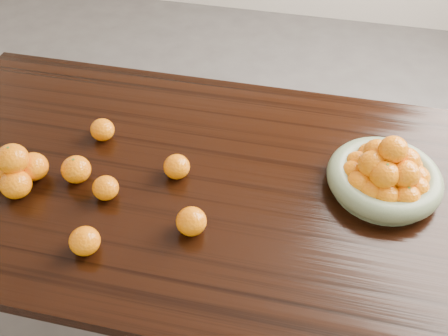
% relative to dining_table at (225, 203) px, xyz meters
% --- Properties ---
extents(ground, '(5.00, 5.00, 0.00)m').
position_rel_dining_table_xyz_m(ground, '(0.00, 0.00, -0.66)').
color(ground, '#5A5755').
rests_on(ground, ground).
extents(dining_table, '(2.00, 1.00, 0.75)m').
position_rel_dining_table_xyz_m(dining_table, '(0.00, 0.00, 0.00)').
color(dining_table, black).
rests_on(dining_table, ground).
extents(fruit_bowl, '(0.32, 0.32, 0.18)m').
position_rel_dining_table_xyz_m(fruit_bowl, '(0.44, 0.08, 0.14)').
color(fruit_bowl, gray).
rests_on(fruit_bowl, dining_table).
extents(orange_pyramid, '(0.16, 0.16, 0.14)m').
position_rel_dining_table_xyz_m(orange_pyramid, '(-0.58, -0.13, 0.15)').
color(orange_pyramid, orange).
rests_on(orange_pyramid, dining_table).
extents(loose_orange_0, '(0.08, 0.08, 0.08)m').
position_rel_dining_table_xyz_m(loose_orange_0, '(-0.42, -0.08, 0.13)').
color(loose_orange_0, orange).
rests_on(loose_orange_0, dining_table).
extents(loose_orange_1, '(0.07, 0.07, 0.07)m').
position_rel_dining_table_xyz_m(loose_orange_1, '(-0.31, -0.12, 0.12)').
color(loose_orange_1, orange).
rests_on(loose_orange_1, dining_table).
extents(loose_orange_2, '(0.08, 0.08, 0.08)m').
position_rel_dining_table_xyz_m(loose_orange_2, '(-0.05, -0.19, 0.13)').
color(loose_orange_2, orange).
rests_on(loose_orange_2, dining_table).
extents(loose_orange_3, '(0.08, 0.08, 0.07)m').
position_rel_dining_table_xyz_m(loose_orange_3, '(-0.42, 0.11, 0.12)').
color(loose_orange_3, orange).
rests_on(loose_orange_3, dining_table).
extents(loose_orange_4, '(0.08, 0.08, 0.07)m').
position_rel_dining_table_xyz_m(loose_orange_4, '(-0.29, -0.31, 0.13)').
color(loose_orange_4, orange).
rests_on(loose_orange_4, dining_table).
extents(loose_orange_5, '(0.08, 0.08, 0.07)m').
position_rel_dining_table_xyz_m(loose_orange_5, '(-0.14, -0.00, 0.13)').
color(loose_orange_5, orange).
rests_on(loose_orange_5, dining_table).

